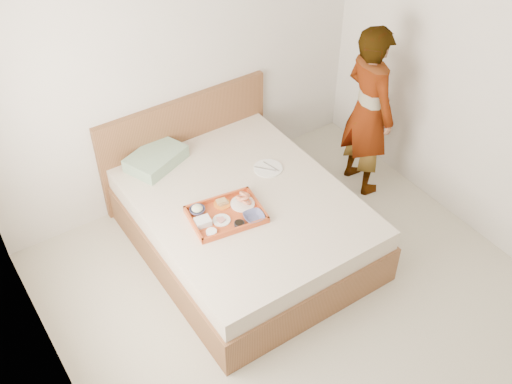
{
  "coord_description": "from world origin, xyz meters",
  "views": [
    {
      "loc": [
        -1.96,
        -2.06,
        3.8
      ],
      "look_at": [
        0.02,
        0.9,
        0.65
      ],
      "focal_mm": 42.82,
      "sensor_mm": 36.0,
      "label": 1
    }
  ],
  "objects_px": {
    "dinner_plate": "(268,168)",
    "person": "(368,111)",
    "bed": "(244,222)",
    "tray": "(226,214)"
  },
  "relations": [
    {
      "from": "tray",
      "to": "dinner_plate",
      "type": "relative_size",
      "value": 2.28
    },
    {
      "from": "bed",
      "to": "tray",
      "type": "distance_m",
      "value": 0.38
    },
    {
      "from": "person",
      "to": "dinner_plate",
      "type": "bearing_deg",
      "value": 88.96
    },
    {
      "from": "bed",
      "to": "dinner_plate",
      "type": "height_order",
      "value": "dinner_plate"
    },
    {
      "from": "tray",
      "to": "dinner_plate",
      "type": "xyz_separation_m",
      "value": [
        0.6,
        0.3,
        -0.02
      ]
    },
    {
      "from": "dinner_plate",
      "to": "person",
      "type": "relative_size",
      "value": 0.15
    },
    {
      "from": "tray",
      "to": "person",
      "type": "height_order",
      "value": "person"
    },
    {
      "from": "bed",
      "to": "person",
      "type": "distance_m",
      "value": 1.47
    },
    {
      "from": "tray",
      "to": "person",
      "type": "bearing_deg",
      "value": 15.53
    },
    {
      "from": "dinner_plate",
      "to": "person",
      "type": "xyz_separation_m",
      "value": [
        0.99,
        -0.11,
        0.27
      ]
    }
  ]
}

